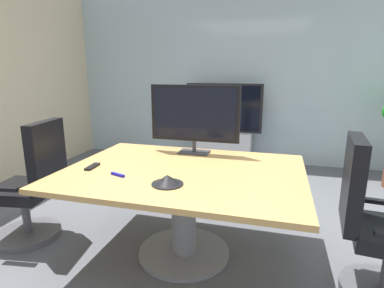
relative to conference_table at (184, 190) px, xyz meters
name	(u,v)px	position (x,y,z in m)	size (l,w,h in m)	color
ground_plane	(189,249)	(0.02, 0.07, -0.57)	(6.78, 6.78, 0.00)	#515459
wall_back_glass_partition	(238,77)	(0.02, 2.96, 0.83)	(5.69, 0.10, 2.80)	#9EB2B7
conference_table	(184,190)	(0.00, 0.00, 0.00)	(1.86, 1.37, 0.74)	#B2894C
office_chair_left	(33,191)	(-1.37, -0.12, -0.11)	(0.63, 0.61, 1.09)	#4C4C51
office_chair_right	(376,233)	(1.37, -0.11, -0.11)	(0.62, 0.60, 1.09)	#4C4C51
tv_monitor	(195,115)	(-0.05, 0.51, 0.53)	(0.84, 0.18, 0.64)	#333338
wall_display_unit	(223,138)	(-0.13, 2.60, -0.13)	(1.20, 0.36, 1.31)	#B7BABC
conference_phone	(167,180)	(-0.01, -0.34, 0.20)	(0.22, 0.22, 0.07)	black
remote_control	(92,167)	(-0.72, -0.15, 0.18)	(0.05, 0.17, 0.02)	black
whiteboard_marker	(118,175)	(-0.43, -0.28, 0.18)	(0.13, 0.02, 0.02)	#1919A5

